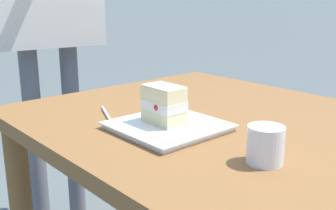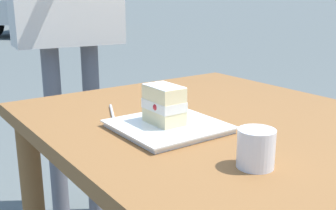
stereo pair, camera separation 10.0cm
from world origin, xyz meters
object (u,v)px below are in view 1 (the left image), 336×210
object	(u,v)px
patio_table	(244,163)
dessert_plate	(168,126)
coffee_cup	(265,144)
parked_car_near	(1,5)
cake_slice	(164,105)
dessert_fork	(108,116)

from	to	relation	value
patio_table	dessert_plate	world-z (taller)	dessert_plate
coffee_cup	parked_car_near	xyz separation A→B (m)	(11.02, -3.46, 0.00)
cake_slice	coffee_cup	world-z (taller)	cake_slice
dessert_plate	coffee_cup	distance (m)	0.29
dessert_plate	parked_car_near	xyz separation A→B (m)	(10.74, -3.47, 0.04)
dessert_fork	coffee_cup	xyz separation A→B (m)	(-0.47, -0.06, 0.04)
dessert_fork	coffee_cup	bearing A→B (deg)	-172.30
parked_car_near	cake_slice	bearing A→B (deg)	162.06
cake_slice	parked_car_near	size ratio (longest dim) A/B	0.03
dessert_fork	parked_car_near	xyz separation A→B (m)	(10.55, -3.52, 0.04)
dessert_plate	coffee_cup	size ratio (longest dim) A/B	3.24
patio_table	dessert_fork	world-z (taller)	dessert_fork
coffee_cup	parked_car_near	bearing A→B (deg)	-17.43
dessert_plate	cake_slice	xyz separation A→B (m)	(0.01, 0.01, 0.06)
dessert_fork	parked_car_near	bearing A→B (deg)	-18.47
patio_table	coffee_cup	distance (m)	0.27
dessert_plate	dessert_fork	world-z (taller)	dessert_plate
dessert_plate	coffee_cup	xyz separation A→B (m)	(-0.28, -0.01, 0.03)
cake_slice	parked_car_near	bearing A→B (deg)	-17.94
cake_slice	dessert_fork	world-z (taller)	cake_slice
patio_table	cake_slice	distance (m)	0.27
cake_slice	dessert_fork	xyz separation A→B (m)	(0.18, 0.05, -0.06)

